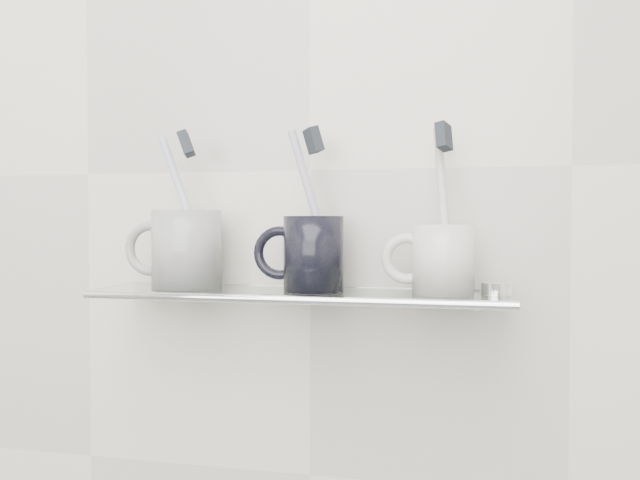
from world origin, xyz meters
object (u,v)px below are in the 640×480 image
(shelf_glass, at_px, (298,294))
(mug_left, at_px, (187,249))
(mug_right, at_px, (443,259))
(mug_center, at_px, (314,253))

(shelf_glass, xyz_separation_m, mug_left, (-0.15, 0.00, 0.05))
(mug_left, relative_size, mug_right, 1.22)
(shelf_glass, bearing_deg, mug_right, 1.67)
(mug_left, bearing_deg, mug_right, 4.36)
(mug_left, bearing_deg, shelf_glass, 2.40)
(mug_right, bearing_deg, mug_left, 160.78)
(mug_left, xyz_separation_m, mug_right, (0.32, 0.00, -0.01))
(mug_center, height_order, mug_right, mug_center)
(shelf_glass, height_order, mug_center, mug_center)
(mug_right, bearing_deg, shelf_glass, 162.45)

